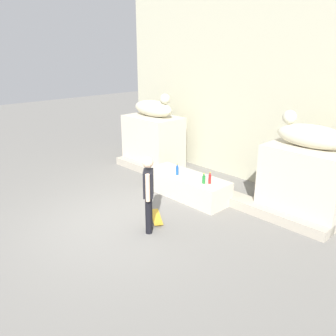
{
  "coord_description": "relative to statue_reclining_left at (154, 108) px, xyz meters",
  "views": [
    {
      "loc": [
        5.79,
        -3.92,
        3.73
      ],
      "look_at": [
        0.28,
        1.39,
        1.1
      ],
      "focal_mm": 37.11,
      "sensor_mm": 36.0,
      "label": 1
    }
  ],
  "objects": [
    {
      "name": "statue_reclining_right",
      "position": [
        5.19,
        -0.0,
        0.0
      ],
      "size": [
        1.62,
        0.63,
        0.78
      ],
      "rotation": [
        0.0,
        0.0,
        3.18
      ],
      "color": "beige",
      "rests_on": "pedestal_right"
    },
    {
      "name": "skater",
      "position": [
        3.29,
        -3.1,
        -1.01
      ],
      "size": [
        0.41,
        0.4,
        1.67
      ],
      "rotation": [
        0.0,
        0.0,
        2.37
      ],
      "color": "black",
      "rests_on": "ground_plane"
    },
    {
      "name": "bottle_green",
      "position": [
        3.27,
        -1.29,
        -1.23
      ],
      "size": [
        0.08,
        0.08,
        0.26
      ],
      "color": "#1E722D",
      "rests_on": "ledge_block"
    },
    {
      "name": "pedestal_right",
      "position": [
        5.22,
        -0.0,
        -1.11
      ],
      "size": [
        1.86,
        1.23,
        1.65
      ],
      "primitive_type": "cube",
      "color": "beige",
      "rests_on": "ground_plane"
    },
    {
      "name": "stair_step",
      "position": [
        2.59,
        -0.63,
        -1.82
      ],
      "size": [
        7.12,
        0.5,
        0.23
      ],
      "primitive_type": "cube",
      "color": "#A9A08F",
      "rests_on": "ground_plane"
    },
    {
      "name": "bottle_red",
      "position": [
        3.38,
        -1.2,
        -1.21
      ],
      "size": [
        0.07,
        0.07,
        0.29
      ],
      "color": "red",
      "rests_on": "ledge_block"
    },
    {
      "name": "skateboard",
      "position": [
        3.01,
        -2.64,
        -1.87
      ],
      "size": [
        0.78,
        0.61,
        0.08
      ],
      "rotation": [
        0.0,
        0.0,
        2.55
      ],
      "color": "gold",
      "rests_on": "ground_plane"
    },
    {
      "name": "facade_wall",
      "position": [
        2.59,
        1.31,
        1.14
      ],
      "size": [
        9.23,
        0.6,
        6.15
      ],
      "primitive_type": "cube",
      "color": "#B7B49A",
      "rests_on": "ground_plane"
    },
    {
      "name": "statue_reclining_left",
      "position": [
        0.0,
        0.0,
        0.0
      ],
      "size": [
        1.62,
        0.62,
        0.78
      ],
      "rotation": [
        0.0,
        0.0,
        0.04
      ],
      "color": "beige",
      "rests_on": "pedestal_left"
    },
    {
      "name": "ledge_block",
      "position": [
        2.59,
        -1.16,
        -1.63
      ],
      "size": [
        2.37,
        0.84,
        0.6
      ],
      "primitive_type": "cube",
      "color": "beige",
      "rests_on": "ground_plane"
    },
    {
      "name": "pedestal_left",
      "position": [
        -0.04,
        -0.0,
        -1.11
      ],
      "size": [
        1.86,
        1.23,
        1.65
      ],
      "primitive_type": "cube",
      "color": "beige",
      "rests_on": "ground_plane"
    },
    {
      "name": "bottle_blue",
      "position": [
        2.39,
        -1.33,
        -1.21
      ],
      "size": [
        0.07,
        0.07,
        0.3
      ],
      "color": "#194C99",
      "rests_on": "ledge_block"
    },
    {
      "name": "ground_plane",
      "position": [
        2.59,
        -3.52,
        -1.93
      ],
      "size": [
        40.0,
        40.0,
        0.0
      ],
      "primitive_type": "plane",
      "color": "slate"
    }
  ]
}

